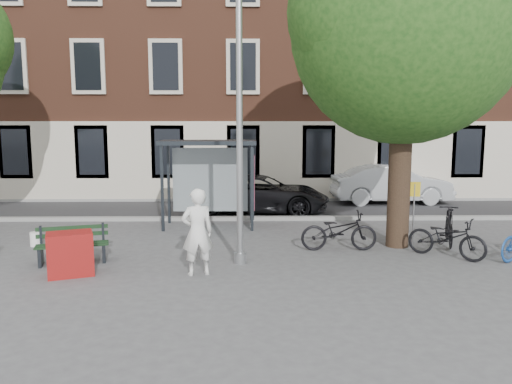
{
  "coord_description": "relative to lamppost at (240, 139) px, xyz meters",
  "views": [
    {
      "loc": [
        0.18,
        -10.93,
        3.13
      ],
      "look_at": [
        0.39,
        1.58,
        1.4
      ],
      "focal_mm": 35.0,
      "sensor_mm": 36.0,
      "label": 1
    }
  ],
  "objects": [
    {
      "name": "notice_sign",
      "position": [
        4.41,
        1.53,
        -1.63
      ],
      "size": [
        0.29,
        0.07,
        1.66
      ],
      "rotation": [
        0.0,
        0.0,
        -0.17
      ],
      "color": "#9EA0A3",
      "rests_on": "ground"
    },
    {
      "name": "car_dark",
      "position": [
        0.68,
        6.5,
        -2.13
      ],
      "size": [
        4.97,
        2.8,
        1.31
      ],
      "primitive_type": "imported",
      "rotation": [
        0.0,
        0.0,
        1.43
      ],
      "color": "black",
      "rests_on": "ground"
    },
    {
      "name": "bus_shelter",
      "position": [
        -0.61,
        4.11,
        -0.87
      ],
      "size": [
        2.85,
        1.45,
        2.62
      ],
      "color": "#1E2328",
      "rests_on": "ground"
    },
    {
      "name": "bike_d",
      "position": [
        5.39,
        1.64,
        -2.28
      ],
      "size": [
        0.93,
        1.73,
        1.0
      ],
      "primitive_type": "imported",
      "rotation": [
        0.0,
        0.0,
        2.85
      ],
      "color": "black",
      "rests_on": "ground"
    },
    {
      "name": "tree_right",
      "position": [
        4.01,
        1.38,
        2.83
      ],
      "size": [
        5.76,
        5.6,
        8.2
      ],
      "color": "black",
      "rests_on": "ground"
    },
    {
      "name": "red_stand",
      "position": [
        -3.5,
        -0.83,
        -2.33
      ],
      "size": [
        1.05,
        0.88,
        0.9
      ],
      "primitive_type": "cube",
      "rotation": [
        0.0,
        0.0,
        0.36
      ],
      "color": "maroon",
      "rests_on": "ground"
    },
    {
      "name": "bucket_c",
      "position": [
        -5.27,
        1.67,
        -2.6
      ],
      "size": [
        0.33,
        0.33,
        0.36
      ],
      "primitive_type": "cylinder",
      "rotation": [
        0.0,
        0.0,
        -0.2
      ],
      "color": "white",
      "rests_on": "ground"
    },
    {
      "name": "bike_c",
      "position": [
        4.83,
        0.39,
        -2.31
      ],
      "size": [
        1.81,
        1.64,
        0.95
      ],
      "primitive_type": "imported",
      "rotation": [
        0.0,
        0.0,
        0.88
      ],
      "color": "black",
      "rests_on": "ground"
    },
    {
      "name": "curb_far",
      "position": [
        0.0,
        9.0,
        -2.72
      ],
      "size": [
        40.0,
        0.25,
        0.12
      ],
      "primitive_type": "cube",
      "color": "gray",
      "rests_on": "ground"
    },
    {
      "name": "bench",
      "position": [
        -3.79,
        0.12,
        -2.41
      ],
      "size": [
        1.64,
        0.9,
        0.8
      ],
      "rotation": [
        0.0,
        0.0,
        0.28
      ],
      "color": "#1E2328",
      "rests_on": "ground"
    },
    {
      "name": "bike_a",
      "position": [
        2.43,
        1.1,
        -2.29
      ],
      "size": [
        1.87,
        0.66,
        0.98
      ],
      "primitive_type": "imported",
      "rotation": [
        0.0,
        0.0,
        1.57
      ],
      "color": "black",
      "rests_on": "ground"
    },
    {
      "name": "painter",
      "position": [
        -0.86,
        -0.85,
        -1.88
      ],
      "size": [
        0.76,
        0.6,
        1.81
      ],
      "primitive_type": "imported",
      "rotation": [
        0.0,
        0.0,
        3.43
      ],
      "color": "white",
      "rests_on": "ground"
    },
    {
      "name": "car_silver",
      "position": [
        5.79,
        8.4,
        -2.02
      ],
      "size": [
        4.68,
        1.82,
        1.52
      ],
      "primitive_type": "imported",
      "rotation": [
        0.0,
        0.0,
        1.62
      ],
      "color": "#B4B8BC",
      "rests_on": "ground"
    },
    {
      "name": "ground",
      "position": [
        0.0,
        0.0,
        -2.78
      ],
      "size": [
        90.0,
        90.0,
        0.0
      ],
      "primitive_type": "plane",
      "color": "#4C4C4F",
      "rests_on": "ground"
    },
    {
      "name": "curb_near",
      "position": [
        0.0,
        5.0,
        -2.72
      ],
      "size": [
        40.0,
        0.25,
        0.12
      ],
      "primitive_type": "cube",
      "color": "gray",
      "rests_on": "ground"
    },
    {
      "name": "road",
      "position": [
        0.0,
        7.0,
        -2.78
      ],
      "size": [
        40.0,
        4.0,
        0.01
      ],
      "primitive_type": "cube",
      "color": "#28282B",
      "rests_on": "ground"
    },
    {
      "name": "bucket_a",
      "position": [
        -3.92,
        0.91,
        -2.6
      ],
      "size": [
        0.36,
        0.36,
        0.36
      ],
      "primitive_type": "cylinder",
      "rotation": [
        0.0,
        0.0,
        0.37
      ],
      "color": "white",
      "rests_on": "ground"
    },
    {
      "name": "building_row",
      "position": [
        0.0,
        13.0,
        4.22
      ],
      "size": [
        30.0,
        8.0,
        14.0
      ],
      "primitive_type": "cube",
      "color": "brown",
      "rests_on": "ground"
    },
    {
      "name": "lamppost",
      "position": [
        0.0,
        0.0,
        0.0
      ],
      "size": [
        0.28,
        0.35,
        6.11
      ],
      "color": "#9EA0A3",
      "rests_on": "ground"
    }
  ]
}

